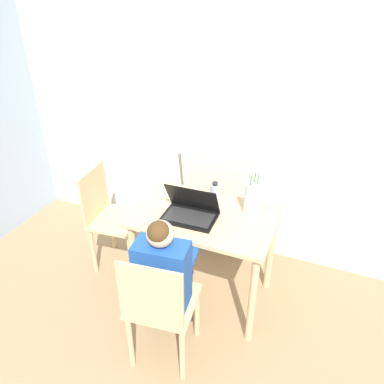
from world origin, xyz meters
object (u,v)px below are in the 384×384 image
at_px(chair_spare, 111,217).
at_px(flower_vase, 253,197).
at_px(laptop, 191,210).
at_px(person_seated, 165,271).
at_px(water_bottle, 215,196).
at_px(chair_occupied, 160,307).

relative_size(chair_spare, flower_vase, 2.50).
bearing_deg(laptop, flower_vase, 25.20).
distance_m(person_seated, water_bottle, 0.66).
bearing_deg(flower_vase, chair_occupied, -113.29).
height_order(chair_spare, flower_vase, flower_vase).
relative_size(chair_occupied, flower_vase, 2.50).
bearing_deg(water_bottle, laptop, -125.43).
height_order(chair_occupied, flower_vase, flower_vase).
bearing_deg(chair_occupied, chair_spare, -47.90).
height_order(laptop, flower_vase, flower_vase).
bearing_deg(person_seated, water_bottle, -104.78).
bearing_deg(chair_occupied, flower_vase, -120.24).
distance_m(chair_spare, flower_vase, 1.23).
height_order(person_seated, water_bottle, person_seated).
xyz_separation_m(person_seated, flower_vase, (0.35, 0.66, 0.24)).
height_order(flower_vase, water_bottle, flower_vase).
bearing_deg(chair_occupied, person_seated, -90.00).
xyz_separation_m(chair_occupied, chair_spare, (-0.81, 0.71, 0.00)).
xyz_separation_m(person_seated, laptop, (-0.03, 0.46, 0.16)).
relative_size(chair_occupied, laptop, 2.34).
distance_m(person_seated, flower_vase, 0.78).
bearing_deg(water_bottle, person_seated, -97.83).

